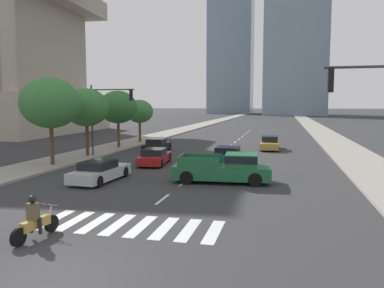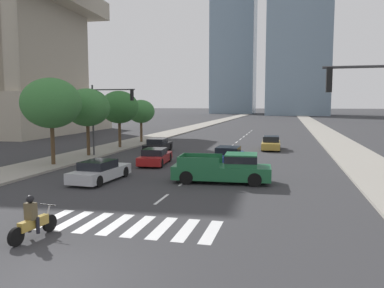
{
  "view_description": "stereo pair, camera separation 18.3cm",
  "coord_description": "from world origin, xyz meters",
  "px_view_note": "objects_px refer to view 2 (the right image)",
  "views": [
    {
      "loc": [
        5.41,
        -8.26,
        4.44
      ],
      "look_at": [
        0.0,
        14.58,
        2.0
      ],
      "focal_mm": 35.95,
      "sensor_mm": 36.0,
      "label": 1
    },
    {
      "loc": [
        5.59,
        -8.22,
        4.44
      ],
      "look_at": [
        0.0,
        14.58,
        2.0
      ],
      "focal_mm": 35.95,
      "sensor_mm": 36.0,
      "label": 2
    }
  ],
  "objects_px": {
    "street_tree_nearest": "(51,103)",
    "street_tree_fourth": "(141,112)",
    "sedan_gold_1": "(271,143)",
    "sedan_blue_4": "(228,156)",
    "sedan_red_2": "(155,157)",
    "motorcycle_lead": "(33,221)",
    "sedan_silver_3": "(100,171)",
    "street_tree_third": "(119,107)",
    "street_tree_second": "(87,108)",
    "traffic_signal_far": "(108,108)",
    "pickup_truck": "(226,168)",
    "sedan_black_0": "(158,146)"
  },
  "relations": [
    {
      "from": "motorcycle_lead",
      "to": "street_tree_third",
      "type": "xyz_separation_m",
      "value": [
        -8.12,
        24.76,
        3.55
      ]
    },
    {
      "from": "pickup_truck",
      "to": "sedan_red_2",
      "type": "bearing_deg",
      "value": 135.05
    },
    {
      "from": "sedan_silver_3",
      "to": "street_tree_nearest",
      "type": "relative_size",
      "value": 0.74
    },
    {
      "from": "traffic_signal_far",
      "to": "sedan_silver_3",
      "type": "bearing_deg",
      "value": -66.94
    },
    {
      "from": "street_tree_fourth",
      "to": "sedan_blue_4",
      "type": "bearing_deg",
      "value": -47.92
    },
    {
      "from": "sedan_silver_3",
      "to": "street_tree_second",
      "type": "distance_m",
      "value": 11.42
    },
    {
      "from": "traffic_signal_far",
      "to": "street_tree_nearest",
      "type": "xyz_separation_m",
      "value": [
        -1.78,
        -5.25,
        0.36
      ]
    },
    {
      "from": "sedan_gold_1",
      "to": "sedan_blue_4",
      "type": "relative_size",
      "value": 0.99
    },
    {
      "from": "motorcycle_lead",
      "to": "street_tree_fourth",
      "type": "xyz_separation_m",
      "value": [
        -8.12,
        30.67,
        3.02
      ]
    },
    {
      "from": "street_tree_third",
      "to": "street_tree_second",
      "type": "bearing_deg",
      "value": -90.0
    },
    {
      "from": "sedan_red_2",
      "to": "sedan_blue_4",
      "type": "bearing_deg",
      "value": -80.76
    },
    {
      "from": "sedan_blue_4",
      "to": "street_tree_nearest",
      "type": "relative_size",
      "value": 0.74
    },
    {
      "from": "sedan_gold_1",
      "to": "street_tree_nearest",
      "type": "height_order",
      "value": "street_tree_nearest"
    },
    {
      "from": "pickup_truck",
      "to": "sedan_gold_1",
      "type": "xyz_separation_m",
      "value": [
        1.84,
        16.88,
        -0.21
      ]
    },
    {
      "from": "sedan_blue_4",
      "to": "street_tree_second",
      "type": "height_order",
      "value": "street_tree_second"
    },
    {
      "from": "motorcycle_lead",
      "to": "pickup_truck",
      "type": "xyz_separation_m",
      "value": [
        4.81,
        10.64,
        0.23
      ]
    },
    {
      "from": "street_tree_nearest",
      "to": "street_tree_fourth",
      "type": "bearing_deg",
      "value": 90.0
    },
    {
      "from": "sedan_gold_1",
      "to": "sedan_red_2",
      "type": "distance_m",
      "value": 14.03
    },
    {
      "from": "sedan_red_2",
      "to": "sedan_silver_3",
      "type": "height_order",
      "value": "sedan_silver_3"
    },
    {
      "from": "street_tree_fourth",
      "to": "sedan_silver_3",
      "type": "bearing_deg",
      "value": -74.92
    },
    {
      "from": "motorcycle_lead",
      "to": "street_tree_fourth",
      "type": "relative_size",
      "value": 0.44
    },
    {
      "from": "motorcycle_lead",
      "to": "sedan_silver_3",
      "type": "bearing_deg",
      "value": 21.4
    },
    {
      "from": "sedan_red_2",
      "to": "street_tree_fourth",
      "type": "xyz_separation_m",
      "value": [
        -6.8,
        14.69,
        3.04
      ]
    },
    {
      "from": "traffic_signal_far",
      "to": "street_tree_second",
      "type": "height_order",
      "value": "traffic_signal_far"
    },
    {
      "from": "sedan_black_0",
      "to": "motorcycle_lead",
      "type": "bearing_deg",
      "value": -173.94
    },
    {
      "from": "motorcycle_lead",
      "to": "sedan_gold_1",
      "type": "bearing_deg",
      "value": -6.42
    },
    {
      "from": "street_tree_fourth",
      "to": "pickup_truck",
      "type": "bearing_deg",
      "value": -57.14
    },
    {
      "from": "motorcycle_lead",
      "to": "street_tree_fourth",
      "type": "height_order",
      "value": "street_tree_fourth"
    },
    {
      "from": "street_tree_third",
      "to": "sedan_red_2",
      "type": "bearing_deg",
      "value": -52.25
    },
    {
      "from": "traffic_signal_far",
      "to": "street_tree_nearest",
      "type": "relative_size",
      "value": 0.96
    },
    {
      "from": "motorcycle_lead",
      "to": "sedan_silver_3",
      "type": "distance_m",
      "value": 9.55
    },
    {
      "from": "motorcycle_lead",
      "to": "sedan_black_0",
      "type": "xyz_separation_m",
      "value": [
        -3.49,
        23.0,
        0.01
      ]
    },
    {
      "from": "sedan_blue_4",
      "to": "street_tree_nearest",
      "type": "height_order",
      "value": "street_tree_nearest"
    },
    {
      "from": "pickup_truck",
      "to": "sedan_red_2",
      "type": "xyz_separation_m",
      "value": [
        -6.13,
        5.33,
        -0.25
      ]
    },
    {
      "from": "sedan_gold_1",
      "to": "street_tree_third",
      "type": "distance_m",
      "value": 15.44
    },
    {
      "from": "sedan_gold_1",
      "to": "traffic_signal_far",
      "type": "distance_m",
      "value": 16.14
    },
    {
      "from": "sedan_black_0",
      "to": "street_tree_fourth",
      "type": "relative_size",
      "value": 0.9
    },
    {
      "from": "street_tree_nearest",
      "to": "sedan_gold_1",
      "type": "bearing_deg",
      "value": 43.77
    },
    {
      "from": "sedan_blue_4",
      "to": "traffic_signal_far",
      "type": "xyz_separation_m",
      "value": [
        -10.22,
        1.26,
        3.56
      ]
    },
    {
      "from": "street_tree_nearest",
      "to": "street_tree_second",
      "type": "relative_size",
      "value": 1.1
    },
    {
      "from": "sedan_blue_4",
      "to": "street_tree_second",
      "type": "xyz_separation_m",
      "value": [
        -12.0,
        1.07,
        3.57
      ]
    },
    {
      "from": "street_tree_nearest",
      "to": "street_tree_third",
      "type": "height_order",
      "value": "street_tree_nearest"
    },
    {
      "from": "sedan_silver_3",
      "to": "street_tree_nearest",
      "type": "bearing_deg",
      "value": 58.03
    },
    {
      "from": "traffic_signal_far",
      "to": "street_tree_nearest",
      "type": "bearing_deg",
      "value": -108.74
    },
    {
      "from": "street_tree_fourth",
      "to": "street_tree_nearest",
      "type": "bearing_deg",
      "value": -90.0
    },
    {
      "from": "pickup_truck",
      "to": "street_tree_second",
      "type": "xyz_separation_m",
      "value": [
        -12.93,
        7.8,
        3.35
      ]
    },
    {
      "from": "motorcycle_lead",
      "to": "sedan_gold_1",
      "type": "xyz_separation_m",
      "value": [
        6.65,
        27.52,
        0.01
      ]
    },
    {
      "from": "street_tree_third",
      "to": "traffic_signal_far",
      "type": "bearing_deg",
      "value": -73.8
    },
    {
      "from": "motorcycle_lead",
      "to": "traffic_signal_far",
      "type": "distance_m",
      "value": 20.0
    },
    {
      "from": "street_tree_nearest",
      "to": "street_tree_fourth",
      "type": "distance_m",
      "value": 17.31
    }
  ]
}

